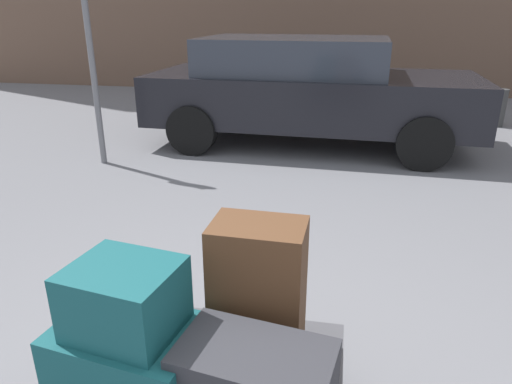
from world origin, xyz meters
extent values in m
cube|color=#4C4C51|center=(0.00, 0.00, 0.29)|extent=(1.16, 0.86, 0.10)
cylinder|color=black|center=(0.39, 0.29, 0.12)|extent=(0.24, 0.06, 0.24)
cylinder|color=black|center=(-0.39, 0.29, 0.12)|extent=(0.24, 0.06, 0.24)
cube|color=#144C51|center=(-0.25, -0.12, 0.48)|extent=(0.63, 0.48, 0.28)
cube|color=#51331E|center=(0.20, 0.21, 0.64)|extent=(0.40, 0.28, 0.61)
cube|color=#144C51|center=(-0.25, -0.12, 0.75)|extent=(0.44, 0.40, 0.27)
cube|color=black|center=(0.06, 4.93, 0.64)|extent=(4.37, 1.97, 0.64)
cube|color=#2D333D|center=(-0.19, 4.94, 1.19)|extent=(2.47, 1.68, 0.46)
cylinder|color=black|center=(1.51, 5.73, 0.32)|extent=(0.65, 0.24, 0.64)
cylinder|color=black|center=(1.45, 4.03, 0.32)|extent=(0.65, 0.24, 0.64)
cylinder|color=black|center=(-1.32, 5.84, 0.32)|extent=(0.65, 0.24, 0.64)
cylinder|color=black|center=(-1.39, 4.14, 0.32)|extent=(0.65, 0.24, 0.64)
cylinder|color=#383838|center=(2.93, 6.56, 0.30)|extent=(0.24, 0.24, 0.59)
cylinder|color=slate|center=(-2.35, 3.57, 1.23)|extent=(0.07, 0.07, 2.46)
camera|label=1|loc=(0.51, -1.48, 1.76)|focal=32.82mm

